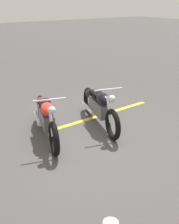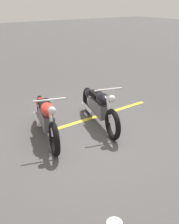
{
  "view_description": "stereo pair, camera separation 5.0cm",
  "coord_description": "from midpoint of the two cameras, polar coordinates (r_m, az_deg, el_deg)",
  "views": [
    {
      "loc": [
        4.47,
        -2.91,
        2.8
      ],
      "look_at": [
        0.12,
        0.0,
        0.65
      ],
      "focal_mm": 44.94,
      "sensor_mm": 36.0,
      "label": 1
    },
    {
      "loc": [
        4.44,
        -2.95,
        2.8
      ],
      "look_at": [
        0.12,
        0.0,
        0.65
      ],
      "focal_mm": 44.94,
      "sensor_mm": 36.0,
      "label": 2
    }
  ],
  "objects": [
    {
      "name": "motorcycle_dark_foreground",
      "position": [
        6.54,
        1.59,
        1.37
      ],
      "size": [
        2.18,
        0.79,
        1.04
      ],
      "rotation": [
        0.0,
        0.0,
        -0.27
      ],
      "color": "black",
      "rests_on": "ground"
    },
    {
      "name": "parking_stripe_near",
      "position": [
        7.16,
        1.98,
        -0.66
      ],
      "size": [
        0.31,
        3.2,
        0.01
      ],
      "primitive_type": "cube",
      "rotation": [
        0.0,
        0.0,
        1.63
      ],
      "color": "yellow",
      "rests_on": "ground"
    },
    {
      "name": "ground_plane",
      "position": [
        6.02,
        -0.89,
        -5.37
      ],
      "size": [
        60.0,
        60.0,
        0.0
      ],
      "primitive_type": "plane",
      "color": "#474444"
    },
    {
      "name": "motorcycle_bright_foreground",
      "position": [
        6.01,
        -9.11,
        -0.83
      ],
      "size": [
        2.17,
        0.81,
        1.04
      ],
      "rotation": [
        0.0,
        0.0,
        -0.28
      ],
      "color": "black",
      "rests_on": "ground"
    }
  ]
}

